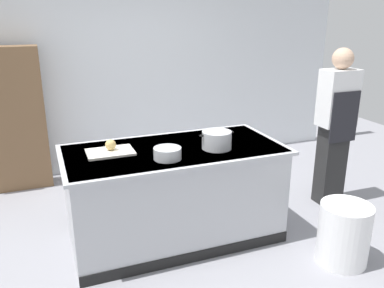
{
  "coord_description": "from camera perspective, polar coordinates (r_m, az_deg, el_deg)",
  "views": [
    {
      "loc": [
        -1.08,
        -3.22,
        2.07
      ],
      "look_at": [
        0.25,
        0.2,
        0.85
      ],
      "focal_mm": 37.5,
      "sensor_mm": 36.0,
      "label": 1
    }
  ],
  "objects": [
    {
      "name": "stock_pot",
      "position": [
        3.57,
        3.54,
        0.58
      ],
      "size": [
        0.33,
        0.26,
        0.16
      ],
      "color": "#B7BABF",
      "rests_on": "counter_island"
    },
    {
      "name": "onion",
      "position": [
        3.55,
        -11.5,
        -0.12
      ],
      "size": [
        0.1,
        0.1,
        0.1
      ],
      "primitive_type": "sphere",
      "color": "tan",
      "rests_on": "cutting_board"
    },
    {
      "name": "back_wall",
      "position": [
        5.46,
        -9.91,
        12.12
      ],
      "size": [
        6.4,
        0.12,
        3.0
      ],
      "primitive_type": "cube",
      "color": "silver",
      "rests_on": "ground_plane"
    },
    {
      "name": "ground_plane",
      "position": [
        3.98,
        -2.38,
        -12.98
      ],
      "size": [
        10.0,
        10.0,
        0.0
      ],
      "primitive_type": "plane",
      "color": "gray"
    },
    {
      "name": "person_chef",
      "position": [
        4.58,
        19.73,
        2.67
      ],
      "size": [
        0.38,
        0.25,
        1.72
      ],
      "rotation": [
        0.0,
        0.0,
        1.51
      ],
      "color": "#262626",
      "rests_on": "ground_plane"
    },
    {
      "name": "cutting_board",
      "position": [
        3.54,
        -11.55,
        -1.13
      ],
      "size": [
        0.4,
        0.28,
        0.02
      ],
      "primitive_type": "cube",
      "color": "silver",
      "rests_on": "counter_island"
    },
    {
      "name": "mixing_bowl",
      "position": [
        3.33,
        -3.52,
        -1.33
      ],
      "size": [
        0.23,
        0.23,
        0.1
      ],
      "primitive_type": "cylinder",
      "color": "#B7BABF",
      "rests_on": "counter_island"
    },
    {
      "name": "trash_bin",
      "position": [
        3.73,
        20.77,
        -11.83
      ],
      "size": [
        0.43,
        0.43,
        0.53
      ],
      "primitive_type": "cylinder",
      "color": "white",
      "rests_on": "ground_plane"
    },
    {
      "name": "counter_island",
      "position": [
        3.76,
        -2.47,
        -6.91
      ],
      "size": [
        1.98,
        0.98,
        0.9
      ],
      "color": "#B7BABF",
      "rests_on": "ground_plane"
    }
  ]
}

